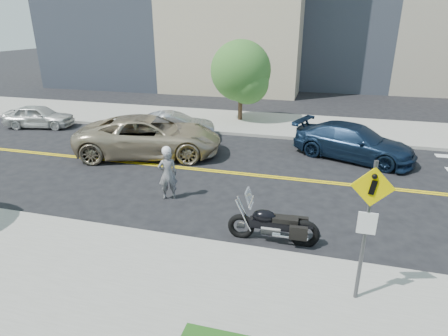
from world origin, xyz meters
TOP-DOWN VIEW (x-y plane):
  - ground_plane at (0.00, 0.00)m, footprint 120.00×120.00m
  - sidewalk_near at (0.00, -7.50)m, footprint 60.00×5.00m
  - sidewalk_far at (0.00, 7.50)m, footprint 60.00×5.00m
  - pedestrian_sign at (4.20, -6.31)m, footprint 0.78×0.08m
  - motorcyclist at (-1.47, -2.70)m, footprint 0.74×0.65m
  - motorcycle at (2.22, -4.39)m, footprint 2.35×0.77m
  - suv at (-3.95, 1.11)m, footprint 6.65×4.34m
  - parked_car_white at (-11.87, 3.74)m, footprint 3.86×2.18m
  - parked_car_silver at (-3.86, 3.60)m, footprint 4.22×2.49m
  - parked_car_blue at (4.53, 2.96)m, footprint 5.40×3.68m
  - tree_far_a at (-1.48, 7.80)m, footprint 3.36×3.36m

SIDE VIEW (x-z plane):
  - ground_plane at x=0.00m, z-range 0.00..0.00m
  - sidewalk_near at x=0.00m, z-range 0.00..0.15m
  - sidewalk_far at x=0.00m, z-range 0.00..0.15m
  - parked_car_white at x=-11.87m, z-range 0.00..1.24m
  - parked_car_silver at x=-3.86m, z-range 0.00..1.31m
  - motorcycle at x=2.22m, z-range 0.00..1.42m
  - parked_car_blue at x=4.53m, z-range 0.00..1.45m
  - suv at x=-3.95m, z-range 0.00..1.70m
  - motorcyclist at x=-1.47m, z-range 0.00..1.80m
  - pedestrian_sign at x=4.20m, z-range 0.46..3.46m
  - tree_far_a at x=-1.48m, z-range 0.61..5.20m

